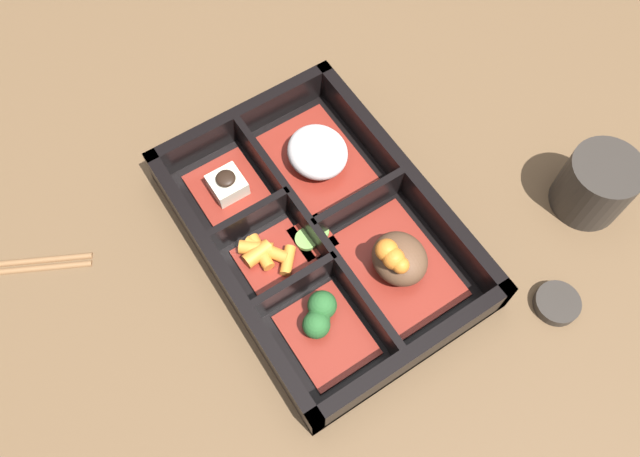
{
  "coord_description": "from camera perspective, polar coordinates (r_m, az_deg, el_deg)",
  "views": [
    {
      "loc": [
        0.24,
        -0.16,
        0.61
      ],
      "look_at": [
        0.0,
        0.0,
        0.03
      ],
      "focal_mm": 35.0,
      "sensor_mm": 36.0,
      "label": 1
    }
  ],
  "objects": [
    {
      "name": "bowl_pickles",
      "position": [
        0.66,
        -0.59,
        -1.01
      ],
      "size": [
        0.04,
        0.04,
        0.01
      ],
      "color": "maroon",
      "rests_on": "bento_base"
    },
    {
      "name": "bento_rim",
      "position": [
        0.65,
        -0.24,
        -0.13
      ],
      "size": [
        0.34,
        0.24,
        0.05
      ],
      "color": "black",
      "rests_on": "ground_plane"
    },
    {
      "name": "tea_cup",
      "position": [
        0.72,
        23.95,
        3.74
      ],
      "size": [
        0.08,
        0.08,
        0.07
      ],
      "color": "#2D2823",
      "rests_on": "ground_plane"
    },
    {
      "name": "bowl_greens",
      "position": [
        0.62,
        0.15,
        -8.59
      ],
      "size": [
        0.09,
        0.07,
        0.03
      ],
      "color": "maroon",
      "rests_on": "bento_base"
    },
    {
      "name": "bento_base",
      "position": [
        0.67,
        0.0,
        -0.75
      ],
      "size": [
        0.34,
        0.24,
        0.01
      ],
      "color": "black",
      "rests_on": "ground_plane"
    },
    {
      "name": "sauce_dish",
      "position": [
        0.68,
        20.86,
        -6.4
      ],
      "size": [
        0.05,
        0.05,
        0.01
      ],
      "color": "#2D2823",
      "rests_on": "ground_plane"
    },
    {
      "name": "bowl_tofu",
      "position": [
        0.69,
        -8.4,
        3.73
      ],
      "size": [
        0.09,
        0.07,
        0.03
      ],
      "color": "maroon",
      "rests_on": "bento_base"
    },
    {
      "name": "bowl_carrots",
      "position": [
        0.65,
        -4.76,
        -2.4
      ],
      "size": [
        0.07,
        0.07,
        0.02
      ],
      "color": "maroon",
      "rests_on": "bento_base"
    },
    {
      "name": "ground_plane",
      "position": [
        0.67,
        0.0,
        -0.94
      ],
      "size": [
        3.0,
        3.0,
        0.0
      ],
      "primitive_type": "plane",
      "color": "brown"
    },
    {
      "name": "bowl_rice",
      "position": [
        0.69,
        -0.23,
        6.75
      ],
      "size": [
        0.13,
        0.09,
        0.04
      ],
      "color": "maroon",
      "rests_on": "bento_base"
    },
    {
      "name": "bowl_stew",
      "position": [
        0.63,
        7.14,
        -2.94
      ],
      "size": [
        0.13,
        0.09,
        0.06
      ],
      "color": "maroon",
      "rests_on": "bento_base"
    }
  ]
}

